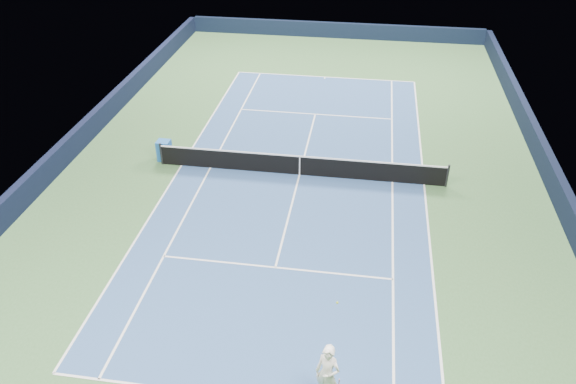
# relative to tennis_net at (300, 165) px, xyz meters

# --- Properties ---
(ground) EXTENTS (40.00, 40.00, 0.00)m
(ground) POSITION_rel_tennis_net_xyz_m (0.00, 0.00, -0.50)
(ground) COLOR #365C32
(ground) RESTS_ON ground
(wall_far) EXTENTS (22.00, 0.35, 1.10)m
(wall_far) POSITION_rel_tennis_net_xyz_m (0.00, 19.82, 0.05)
(wall_far) COLOR black
(wall_far) RESTS_ON ground
(wall_right) EXTENTS (0.35, 40.00, 1.10)m
(wall_right) POSITION_rel_tennis_net_xyz_m (10.82, 0.00, 0.05)
(wall_right) COLOR black
(wall_right) RESTS_ON ground
(wall_left) EXTENTS (0.35, 40.00, 1.10)m
(wall_left) POSITION_rel_tennis_net_xyz_m (-10.82, 0.00, 0.05)
(wall_left) COLOR black
(wall_left) RESTS_ON ground
(court_surface) EXTENTS (10.97, 23.77, 0.01)m
(court_surface) POSITION_rel_tennis_net_xyz_m (0.00, 0.00, -0.50)
(court_surface) COLOR #2D4C7E
(court_surface) RESTS_ON ground
(baseline_far) EXTENTS (10.97, 0.08, 0.00)m
(baseline_far) POSITION_rel_tennis_net_xyz_m (0.00, 11.88, -0.50)
(baseline_far) COLOR white
(baseline_far) RESTS_ON ground
(sideline_doubles_right) EXTENTS (0.08, 23.77, 0.00)m
(sideline_doubles_right) POSITION_rel_tennis_net_xyz_m (5.49, 0.00, -0.50)
(sideline_doubles_right) COLOR white
(sideline_doubles_right) RESTS_ON ground
(sideline_doubles_left) EXTENTS (0.08, 23.77, 0.00)m
(sideline_doubles_left) POSITION_rel_tennis_net_xyz_m (-5.49, 0.00, -0.50)
(sideline_doubles_left) COLOR white
(sideline_doubles_left) RESTS_ON ground
(sideline_singles_right) EXTENTS (0.08, 23.77, 0.00)m
(sideline_singles_right) POSITION_rel_tennis_net_xyz_m (4.12, 0.00, -0.50)
(sideline_singles_right) COLOR white
(sideline_singles_right) RESTS_ON ground
(sideline_singles_left) EXTENTS (0.08, 23.77, 0.00)m
(sideline_singles_left) POSITION_rel_tennis_net_xyz_m (-4.12, 0.00, -0.50)
(sideline_singles_left) COLOR white
(sideline_singles_left) RESTS_ON ground
(service_line_far) EXTENTS (8.23, 0.08, 0.00)m
(service_line_far) POSITION_rel_tennis_net_xyz_m (0.00, 6.40, -0.50)
(service_line_far) COLOR white
(service_line_far) RESTS_ON ground
(service_line_near) EXTENTS (8.23, 0.08, 0.00)m
(service_line_near) POSITION_rel_tennis_net_xyz_m (0.00, -6.40, -0.50)
(service_line_near) COLOR white
(service_line_near) RESTS_ON ground
(center_service_line) EXTENTS (0.08, 12.80, 0.00)m
(center_service_line) POSITION_rel_tennis_net_xyz_m (0.00, 0.00, -0.50)
(center_service_line) COLOR white
(center_service_line) RESTS_ON ground
(center_mark_far) EXTENTS (0.08, 0.30, 0.00)m
(center_mark_far) POSITION_rel_tennis_net_xyz_m (0.00, 11.73, -0.50)
(center_mark_far) COLOR white
(center_mark_far) RESTS_ON ground
(tennis_net) EXTENTS (12.90, 0.10, 1.07)m
(tennis_net) POSITION_rel_tennis_net_xyz_m (0.00, 0.00, 0.00)
(tennis_net) COLOR black
(tennis_net) RESTS_ON ground
(sponsor_cube) EXTENTS (0.62, 0.56, 0.98)m
(sponsor_cube) POSITION_rel_tennis_net_xyz_m (-6.40, 0.41, -0.02)
(sponsor_cube) COLOR #1D5BAE
(sponsor_cube) RESTS_ON ground
(tennis_player) EXTENTS (0.90, 1.38, 2.61)m
(tennis_player) POSITION_rel_tennis_net_xyz_m (2.29, -11.48, 0.45)
(tennis_player) COLOR white
(tennis_player) RESTS_ON ground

